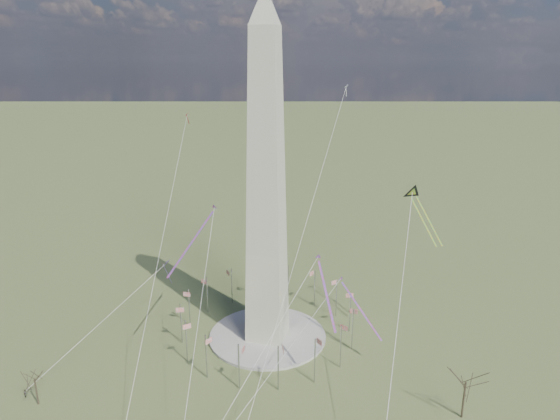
% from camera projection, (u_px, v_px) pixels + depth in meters
% --- Properties ---
extents(ground, '(2000.00, 2000.00, 0.00)m').
position_uv_depth(ground, '(268.00, 337.00, 154.44)').
color(ground, '#445C2E').
rests_on(ground, ground).
extents(plaza, '(36.00, 36.00, 0.80)m').
position_uv_depth(plaza, '(268.00, 336.00, 154.32)').
color(plaza, '#ADA89E').
rests_on(plaza, ground).
extents(washington_monument, '(15.56, 15.56, 100.00)m').
position_uv_depth(washington_monument, '(266.00, 187.00, 140.48)').
color(washington_monument, beige).
rests_on(washington_monument, plaza).
extents(flagpole_ring, '(54.40, 54.40, 13.00)m').
position_uv_depth(flagpole_ring, '(267.00, 316.00, 152.32)').
color(flagpole_ring, '#B3B7BA').
rests_on(flagpole_ring, ground).
extents(tree_near, '(8.35, 8.35, 14.62)m').
position_uv_depth(tree_near, '(466.00, 380.00, 116.93)').
color(tree_near, '#413527').
rests_on(tree_near, ground).
extents(tree_far, '(6.16, 6.16, 10.78)m').
position_uv_depth(tree_far, '(34.00, 378.00, 122.17)').
color(tree_far, '#413527').
rests_on(tree_far, ground).
extents(person_west, '(1.20, 1.20, 1.96)m').
position_uv_depth(person_west, '(26.00, 393.00, 127.00)').
color(person_west, gray).
rests_on(person_west, ground).
extents(kite_delta_black, '(12.54, 16.53, 14.13)m').
position_uv_depth(kite_delta_black, '(414.00, 196.00, 145.41)').
color(kite_delta_black, black).
rests_on(kite_delta_black, ground).
extents(kite_diamond_purple, '(1.85, 2.84, 8.66)m').
position_uv_depth(kite_diamond_purple, '(167.00, 266.00, 158.43)').
color(kite_diamond_purple, navy).
rests_on(kite_diamond_purple, ground).
extents(kite_streamer_left, '(9.31, 18.50, 13.59)m').
position_uv_depth(kite_streamer_left, '(324.00, 283.00, 133.61)').
color(kite_streamer_left, red).
rests_on(kite_streamer_left, ground).
extents(kite_streamer_mid, '(6.83, 21.31, 14.91)m').
position_uv_depth(kite_streamer_mid, '(199.00, 231.00, 138.84)').
color(kite_streamer_mid, red).
rests_on(kite_streamer_mid, ground).
extents(kite_streamer_right, '(14.63, 13.10, 12.71)m').
position_uv_depth(kite_streamer_right, '(355.00, 301.00, 144.81)').
color(kite_streamer_right, red).
rests_on(kite_streamer_right, ground).
extents(kite_small_red, '(1.13, 1.75, 4.26)m').
position_uv_depth(kite_small_red, '(187.00, 115.00, 176.68)').
color(kite_small_red, red).
rests_on(kite_small_red, ground).
extents(kite_small_white, '(1.37, 1.58, 4.27)m').
position_uv_depth(kite_small_white, '(346.00, 88.00, 171.56)').
color(kite_small_white, silver).
rests_on(kite_small_white, ground).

